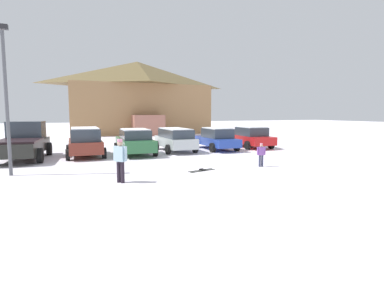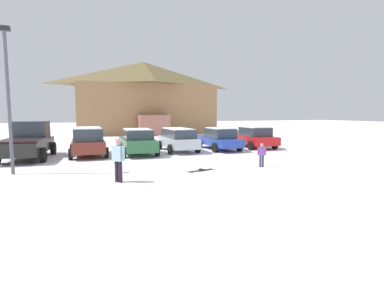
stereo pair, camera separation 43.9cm
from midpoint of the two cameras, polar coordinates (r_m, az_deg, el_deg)
The scene contains 12 objects.
ground at distance 9.60m, azimuth 11.70°, elevation -10.20°, with size 160.00×160.00×0.00m, color white.
ski_lodge at distance 40.85m, azimuth -10.58°, elevation 8.79°, with size 17.63×11.73×9.35m.
parked_maroon_van at distance 19.35m, azimuth -20.32°, elevation 0.52°, with size 2.19×4.08×1.77m.
parked_green_coupe at distance 19.55m, azimuth -11.48°, elevation 0.51°, with size 2.32×4.73×1.64m.
parked_silver_wagon at distance 20.72m, azimuth -3.84°, elevation 1.01°, with size 2.10×4.48×1.59m.
parked_blue_hatchback at distance 21.71m, azimuth 4.05°, elevation 1.07°, with size 2.14×4.68×1.59m.
parked_red_sedan at distance 23.47m, azimuth 10.50°, elevation 1.37°, with size 2.37×4.69×1.61m.
pickup_truck at distance 19.77m, azimuth -29.92°, elevation 0.35°, with size 2.77×5.40×2.15m.
skier_adult_in_blue_parka at distance 11.70m, azimuth -14.56°, elevation -2.63°, with size 0.45×0.49×1.67m.
skier_child_in_purple_jacket at distance 15.07m, azimuth 12.23°, elevation -1.78°, with size 0.42×0.24×1.16m.
pair_of_skis at distance 13.80m, azimuth 0.98°, elevation -5.02°, with size 1.41×0.62×0.08m.
lamp_post at distance 14.84m, azimuth -32.66°, elevation 8.17°, with size 0.44×0.24×6.22m.
Camera 1 is at (-5.35, -7.58, 2.65)m, focal length 28.00 mm.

